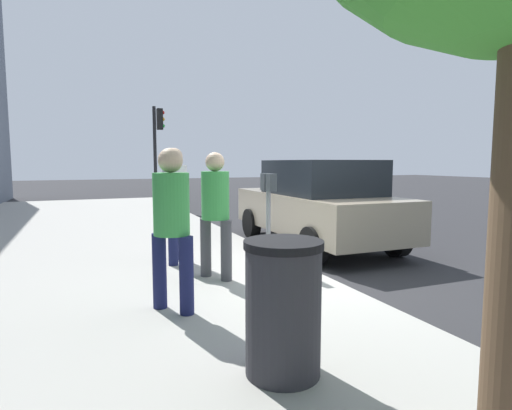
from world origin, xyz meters
TOP-DOWN VIEW (x-y plane):
  - ground_plane at (0.00, 0.00)m, footprint 80.00×80.00m
  - sidewalk_slab at (0.00, 3.00)m, footprint 28.00×6.00m
  - parking_meter at (0.52, 0.51)m, footprint 0.36×0.12m
  - pedestrian_at_meter at (0.20, 1.44)m, footprint 0.47×0.37m
  - pedestrian_bystander at (-0.83, 2.24)m, footprint 0.45×0.38m
  - parking_officer at (1.32, 1.76)m, footprint 0.51×0.39m
  - parked_sedan_near at (2.20, -1.35)m, footprint 4.43×2.02m
  - traffic_signal at (10.47, 0.47)m, footprint 0.24×0.44m
  - trash_bin at (-2.47, 1.75)m, footprint 0.59×0.59m

SIDE VIEW (x-z plane):
  - ground_plane at x=0.00m, z-range 0.00..0.00m
  - sidewalk_slab at x=0.00m, z-range 0.00..0.15m
  - trash_bin at x=-2.47m, z-range 0.15..1.16m
  - parked_sedan_near at x=2.20m, z-range 0.01..1.78m
  - pedestrian_at_meter at x=0.20m, z-range 0.29..2.00m
  - pedestrian_bystander at x=-0.83m, z-range 0.30..2.02m
  - parking_meter at x=0.52m, z-range 0.46..1.87m
  - parking_officer at x=1.32m, z-range 0.32..2.12m
  - traffic_signal at x=10.47m, z-range 0.78..4.38m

